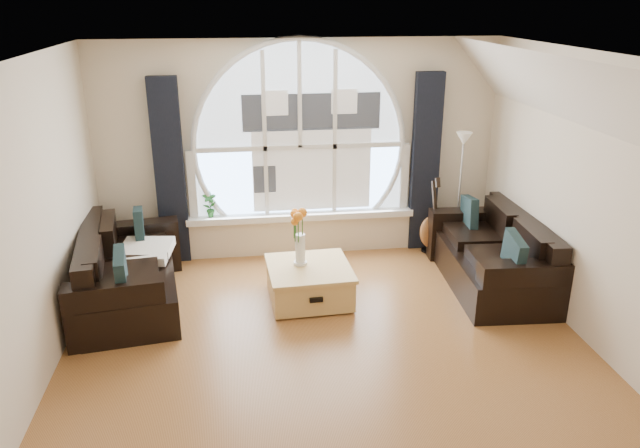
% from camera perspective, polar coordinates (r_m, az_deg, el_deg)
% --- Properties ---
extents(ground, '(5.00, 5.50, 0.01)m').
position_cam_1_polar(ground, '(5.68, 1.28, -13.20)').
color(ground, brown).
rests_on(ground, ground).
extents(ceiling, '(5.00, 5.50, 0.01)m').
position_cam_1_polar(ceiling, '(4.74, 1.55, 15.03)').
color(ceiling, silver).
rests_on(ceiling, ground).
extents(wall_back, '(5.00, 0.01, 2.70)m').
position_cam_1_polar(wall_back, '(7.66, -1.92, 6.95)').
color(wall_back, beige).
rests_on(wall_back, ground).
extents(wall_left, '(0.01, 5.50, 2.70)m').
position_cam_1_polar(wall_left, '(5.29, -26.44, -1.69)').
color(wall_left, beige).
rests_on(wall_left, ground).
extents(wall_right, '(0.01, 5.50, 2.70)m').
position_cam_1_polar(wall_right, '(5.97, 25.81, 0.84)').
color(wall_right, beige).
rests_on(wall_right, ground).
extents(attic_slope, '(0.92, 5.50, 0.72)m').
position_cam_1_polar(attic_slope, '(5.58, 24.80, 10.41)').
color(attic_slope, silver).
rests_on(attic_slope, ground).
extents(arched_window, '(2.60, 0.06, 2.15)m').
position_cam_1_polar(arched_window, '(7.57, -1.92, 8.92)').
color(arched_window, silver).
rests_on(arched_window, wall_back).
extents(window_sill, '(2.90, 0.22, 0.08)m').
position_cam_1_polar(window_sill, '(7.81, -1.77, 0.78)').
color(window_sill, white).
rests_on(window_sill, wall_back).
extents(window_frame, '(2.76, 0.08, 2.15)m').
position_cam_1_polar(window_frame, '(7.54, -1.89, 8.88)').
color(window_frame, white).
rests_on(window_frame, wall_back).
extents(neighbor_house, '(1.70, 0.02, 1.50)m').
position_cam_1_polar(neighbor_house, '(7.60, -0.76, 8.01)').
color(neighbor_house, silver).
rests_on(neighbor_house, wall_back).
extents(curtain_left, '(0.35, 0.12, 2.30)m').
position_cam_1_polar(curtain_left, '(7.60, -13.92, 4.68)').
color(curtain_left, black).
rests_on(curtain_left, ground).
extents(curtain_right, '(0.35, 0.12, 2.30)m').
position_cam_1_polar(curtain_right, '(7.92, 9.84, 5.63)').
color(curtain_right, black).
rests_on(curtain_right, ground).
extents(sofa_left, '(1.18, 1.98, 0.83)m').
position_cam_1_polar(sofa_left, '(6.86, -17.50, -4.11)').
color(sofa_left, black).
rests_on(sofa_left, ground).
extents(sofa_right, '(1.04, 1.92, 0.83)m').
position_cam_1_polar(sofa_right, '(7.23, 15.79, -2.64)').
color(sofa_right, black).
rests_on(sofa_right, ground).
extents(coffee_chest, '(0.93, 0.93, 0.44)m').
position_cam_1_polar(coffee_chest, '(6.71, -1.02, -5.40)').
color(coffee_chest, tan).
rests_on(coffee_chest, ground).
extents(throw_blanket, '(0.62, 0.62, 0.10)m').
position_cam_1_polar(throw_blanket, '(7.03, -16.04, -2.45)').
color(throw_blanket, silver).
rests_on(throw_blanket, sofa_left).
extents(vase_flowers, '(0.24, 0.24, 0.70)m').
position_cam_1_polar(vase_flowers, '(6.54, -1.89, -0.66)').
color(vase_flowers, white).
rests_on(vase_flowers, coffee_chest).
extents(floor_lamp, '(0.24, 0.24, 1.60)m').
position_cam_1_polar(floor_lamp, '(7.89, 12.93, 2.69)').
color(floor_lamp, '#B2B2B2').
rests_on(floor_lamp, ground).
extents(guitar, '(0.42, 0.35, 1.06)m').
position_cam_1_polar(guitar, '(7.89, 10.51, 0.81)').
color(guitar, brown).
rests_on(guitar, ground).
extents(potted_plant, '(0.19, 0.14, 0.33)m').
position_cam_1_polar(potted_plant, '(7.71, -10.31, 1.81)').
color(potted_plant, '#1E6023').
rests_on(potted_plant, window_sill).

